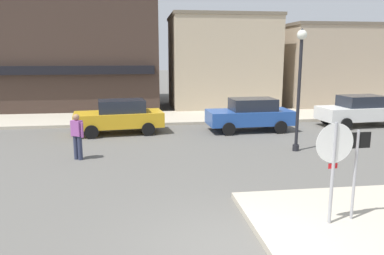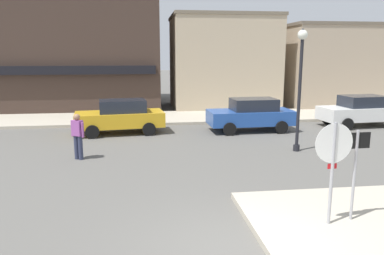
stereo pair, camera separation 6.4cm
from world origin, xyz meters
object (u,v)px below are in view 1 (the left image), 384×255
stop_sign (333,160)px  one_way_sign (355,166)px  parked_car_second (250,114)px  parked_car_nearest (120,116)px  pedestrian_crossing_near (77,135)px  parked_car_third (359,110)px  lamp_post (300,73)px

stop_sign → one_way_sign: size_ratio=1.10×
parked_car_second → stop_sign: bearing=-97.2°
parked_car_nearest → pedestrian_crossing_near: 4.44m
parked_car_second → pedestrian_crossing_near: pedestrian_crossing_near is taller
parked_car_third → pedestrian_crossing_near: (-13.22, -4.49, 0.06)m
stop_sign → parked_car_nearest: bearing=114.9°
stop_sign → parked_car_nearest: 11.57m
parked_car_nearest → parked_car_third: same height
parked_car_nearest → parked_car_third: bearing=1.1°
one_way_sign → stop_sign: bearing=-167.8°
lamp_post → pedestrian_crossing_near: bearing=-179.2°
one_way_sign → parked_car_third: size_ratio=0.51×
pedestrian_crossing_near → parked_car_second: bearing=28.6°
stop_sign → parked_car_nearest: size_ratio=0.55×
stop_sign → one_way_sign: bearing=12.2°
one_way_sign → pedestrian_crossing_near: bearing=137.5°
stop_sign → parked_car_third: bearing=56.2°
stop_sign → pedestrian_crossing_near: stop_sign is taller
lamp_post → parked_car_nearest: size_ratio=1.09×
pedestrian_crossing_near → one_way_sign: bearing=-42.5°
one_way_sign → parked_car_second: one_way_sign is taller
lamp_post → parked_car_nearest: bearing=148.6°
lamp_post → parked_car_nearest: lamp_post is taller
parked_car_second → pedestrian_crossing_near: 8.39m
stop_sign → lamp_post: 6.77m
parked_car_nearest → pedestrian_crossing_near: size_ratio=2.59×
parked_car_third → pedestrian_crossing_near: 13.96m
stop_sign → one_way_sign: 0.61m
stop_sign → parked_car_second: size_ratio=0.57×
parked_car_nearest → pedestrian_crossing_near: bearing=-105.9°
one_way_sign → parked_car_third: (6.58, 10.57, -0.52)m
stop_sign → parked_car_nearest: stop_sign is taller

